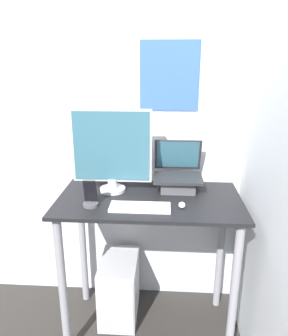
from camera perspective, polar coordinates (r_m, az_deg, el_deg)
wall_back at (r=2.12m, az=1.50°, el=8.53°), size 6.00×0.06×2.60m
wall_side_right at (r=1.57m, az=23.30°, el=3.56°), size 0.05×6.00×2.60m
desk at (r=1.96m, az=0.92°, el=-10.33°), size 1.05×0.57×0.91m
laptop at (r=1.98m, az=5.90°, el=-1.63°), size 0.29×0.28×0.29m
monitor at (r=1.91m, az=-5.67°, el=2.80°), size 0.47×0.15×0.49m
keyboard at (r=1.75m, az=-0.71°, el=-6.81°), size 0.32×0.13×0.02m
mouse at (r=1.77m, az=6.62°, el=-6.41°), size 0.04×0.06×0.03m
cell_phone at (r=1.79m, az=-9.29°, el=-5.28°), size 0.08×0.08×0.15m
computer_tower at (r=2.34m, az=-4.32°, el=-20.08°), size 0.24×0.39×0.42m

